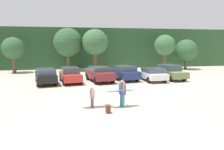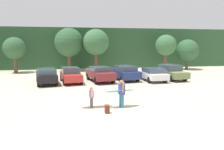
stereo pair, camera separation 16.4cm
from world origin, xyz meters
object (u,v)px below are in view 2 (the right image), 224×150
parked_car_white (152,74)px  parked_car_black (46,75)px  person_child (91,96)px  surfboard_white (91,87)px  parked_car_maroon (100,74)px  surfboard_teal (120,91)px  parked_car_navy (124,72)px  parked_car_olive_green (170,72)px  person_adult (122,92)px  parked_car_red (71,75)px  backpack_dropped (107,109)px

parked_car_white → parked_car_black: bearing=85.6°
person_child → surfboard_white: bearing=10.3°
parked_car_maroon → surfboard_teal: parked_car_maroon is taller
parked_car_navy → parked_car_olive_green: (4.99, -0.45, 0.01)m
parked_car_maroon → parked_car_white: (5.37, -0.40, -0.10)m
parked_car_olive_green → person_adult: (-7.56, -9.29, 0.12)m
parked_car_black → person_child: 9.46m
parked_car_navy → parked_car_red: bearing=87.6°
parked_car_maroon → backpack_dropped: 10.20m
backpack_dropped → person_child: bearing=121.3°
parked_car_white → surfboard_white: size_ratio=2.33×
person_adult → backpack_dropped: 1.58m
parked_car_red → parked_car_white: parked_car_red is taller
person_child → parked_car_red: bearing=-88.2°
parked_car_red → parked_car_navy: 5.65m
parked_car_red → parked_car_white: bearing=-100.8°
parked_car_maroon → backpack_dropped: bearing=164.0°
parked_car_black → parked_car_red: 2.31m
parked_car_navy → parked_car_olive_green: 5.01m
parked_car_navy → surfboard_white: size_ratio=2.35×
surfboard_teal → backpack_dropped: surfboard_teal is taller
parked_car_black → parked_car_maroon: size_ratio=1.09×
parked_car_maroon → parked_car_olive_green: 7.69m
parked_car_navy → surfboard_teal: 10.09m
parked_car_red → parked_car_olive_green: 10.61m
parked_car_olive_green → parked_car_maroon: bearing=84.9°
surfboard_white → backpack_dropped: (0.77, -1.21, -1.02)m
parked_car_white → surfboard_teal: (-5.33, -8.78, 0.27)m
person_child → parked_car_black: bearing=-74.2°
parked_car_black → surfboard_white: size_ratio=2.47×
parked_car_white → backpack_dropped: 11.60m
parked_car_black → surfboard_teal: size_ratio=2.53×
parked_car_red → person_adult: 9.63m
parked_car_red → parked_car_white: size_ratio=0.93×
surfboard_teal → surfboard_white: size_ratio=0.98×
parked_car_black → person_child: (3.58, -8.76, -0.11)m
parked_car_red → person_child: bearing=179.8°
parked_car_olive_green → parked_car_black: bearing=85.3°
parked_car_olive_green → backpack_dropped: bearing=134.1°
parked_car_maroon → person_adult: bearing=169.9°
person_adult → parked_car_olive_green: bearing=-135.6°
person_child → surfboard_teal: 1.73m
parked_car_maroon → person_child: 9.08m
parked_car_maroon → person_adult: size_ratio=2.79×
parked_car_maroon → surfboard_white: 9.10m
parked_car_maroon → parked_car_navy: 2.75m
parked_car_white → person_child: (-7.02, -8.53, -0.02)m
parked_car_black → surfboard_teal: (5.27, -9.01, 0.18)m
surfboard_teal → backpack_dropped: (-0.94, -0.97, -0.76)m
parked_car_red → person_child: 8.97m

